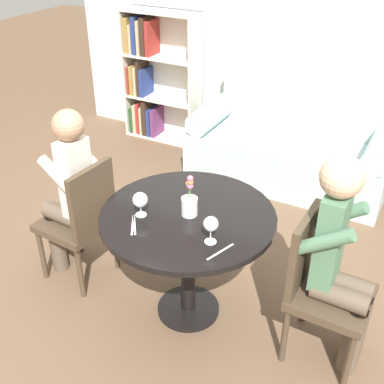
% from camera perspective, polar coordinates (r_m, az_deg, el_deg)
% --- Properties ---
extents(ground_plane, '(16.00, 16.00, 0.00)m').
position_cam_1_polar(ground_plane, '(3.23, -0.43, -13.77)').
color(ground_plane, brown).
extents(back_wall, '(5.20, 0.05, 2.70)m').
position_cam_1_polar(back_wall, '(4.65, 14.69, 18.66)').
color(back_wall, silver).
rests_on(back_wall, ground_plane).
extents(round_table, '(1.02, 1.02, 0.75)m').
position_cam_1_polar(round_table, '(2.83, -0.48, -4.88)').
color(round_table, black).
rests_on(round_table, ground_plane).
extents(couch, '(1.79, 0.80, 0.92)m').
position_cam_1_polar(couch, '(4.59, 11.56, 5.05)').
color(couch, '#A8C1C1').
rests_on(couch, ground_plane).
extents(bookshelf_left, '(0.83, 0.28, 1.36)m').
position_cam_1_polar(bookshelf_left, '(5.32, -4.51, 13.36)').
color(bookshelf_left, silver).
rests_on(bookshelf_left, ground_plane).
extents(chair_left, '(0.45, 0.45, 0.90)m').
position_cam_1_polar(chair_left, '(3.26, -12.88, -3.01)').
color(chair_left, '#473828').
rests_on(chair_left, ground_plane).
extents(chair_right, '(0.43, 0.43, 0.90)m').
position_cam_1_polar(chair_right, '(2.77, 14.92, -10.39)').
color(chair_right, '#473828').
rests_on(chair_right, ground_plane).
extents(person_left, '(0.43, 0.36, 1.25)m').
position_cam_1_polar(person_left, '(3.23, -14.31, -0.09)').
color(person_left, brown).
rests_on(person_left, ground_plane).
extents(person_right, '(0.42, 0.35, 1.28)m').
position_cam_1_polar(person_right, '(2.63, 17.26, -7.70)').
color(person_right, brown).
rests_on(person_right, ground_plane).
extents(wine_glass_left, '(0.09, 0.09, 0.15)m').
position_cam_1_polar(wine_glass_left, '(2.71, -6.16, -1.01)').
color(wine_glass_left, white).
rests_on(wine_glass_left, round_table).
extents(wine_glass_right, '(0.08, 0.08, 0.16)m').
position_cam_1_polar(wine_glass_right, '(2.47, 2.25, -3.90)').
color(wine_glass_right, white).
rests_on(wine_glass_right, round_table).
extents(flower_vase, '(0.09, 0.09, 0.25)m').
position_cam_1_polar(flower_vase, '(2.71, -0.28, -1.23)').
color(flower_vase, silver).
rests_on(flower_vase, round_table).
extents(knife_left_setting, '(0.07, 0.18, 0.00)m').
position_cam_1_polar(knife_left_setting, '(2.47, 3.39, -7.08)').
color(knife_left_setting, silver).
rests_on(knife_left_setting, round_table).
extents(fork_left_setting, '(0.11, 0.17, 0.00)m').
position_cam_1_polar(fork_left_setting, '(2.68, -7.05, -3.90)').
color(fork_left_setting, silver).
rests_on(fork_left_setting, round_table).
extents(knife_right_setting, '(0.12, 0.16, 0.00)m').
position_cam_1_polar(knife_right_setting, '(2.68, -6.83, -3.87)').
color(knife_right_setting, silver).
rests_on(knife_right_setting, round_table).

